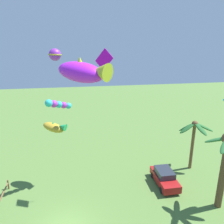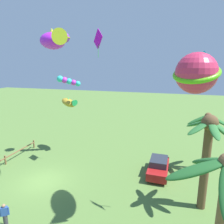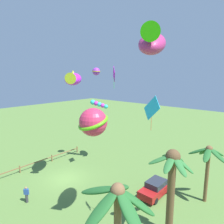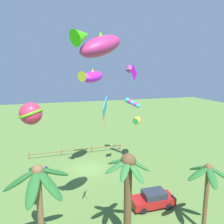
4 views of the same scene
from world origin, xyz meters
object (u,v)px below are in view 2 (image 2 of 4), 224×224
(palm_tree_3, at_px, (208,144))
(kite_tube_7, at_px, (68,81))
(palm_tree_0, at_px, (207,126))
(kite_fish_0, at_px, (69,102))
(spectator_0, at_px, (5,215))
(kite_ball_5, at_px, (196,73))
(kite_diamond_6, at_px, (199,67))
(kite_ball_1, at_px, (65,38))
(kite_fish_3, at_px, (53,40))
(parked_car_0, at_px, (158,167))
(palm_tree_1, at_px, (224,189))
(kite_diamond_4, at_px, (98,39))

(palm_tree_3, height_order, kite_tube_7, kite_tube_7)
(palm_tree_0, xyz_separation_m, kite_fish_0, (-0.48, -14.31, 1.37))
(spectator_0, relative_size, kite_fish_0, 0.60)
(kite_ball_5, xyz_separation_m, kite_diamond_6, (-4.77, 0.57, 0.17))
(kite_tube_7, bearing_deg, kite_ball_1, 14.86)
(kite_ball_5, bearing_deg, kite_fish_3, -122.73)
(parked_car_0, xyz_separation_m, kite_ball_1, (-1.32, -9.65, 11.64))
(kite_fish_3, bearing_deg, palm_tree_1, 61.89)
(palm_tree_3, height_order, parked_car_0, palm_tree_3)
(spectator_0, bearing_deg, kite_fish_0, -171.83)
(kite_fish_0, bearing_deg, parked_car_0, 75.20)
(parked_car_0, relative_size, kite_tube_7, 1.77)
(kite_ball_1, height_order, kite_fish_3, kite_ball_1)
(spectator_0, height_order, kite_diamond_4, kite_diamond_4)
(kite_fish_3, height_order, kite_tube_7, kite_fish_3)
(spectator_0, relative_size, kite_ball_1, 1.07)
(kite_diamond_4, bearing_deg, kite_ball_1, -104.41)
(palm_tree_0, bearing_deg, kite_ball_5, -11.59)
(kite_fish_0, bearing_deg, palm_tree_0, 88.09)
(spectator_0, height_order, kite_fish_3, kite_fish_3)
(palm_tree_0, xyz_separation_m, kite_ball_5, (12.06, -2.47, 5.21))
(palm_tree_3, relative_size, kite_ball_1, 4.55)
(kite_fish_3, distance_m, kite_diamond_6, 10.12)
(parked_car_0, xyz_separation_m, kite_diamond_6, (5.05, 2.15, 8.95))
(palm_tree_0, bearing_deg, kite_fish_3, -62.70)
(palm_tree_0, height_order, kite_fish_3, kite_fish_3)
(kite_diamond_6, bearing_deg, parked_car_0, -156.96)
(parked_car_0, height_order, spectator_0, spectator_0)
(palm_tree_1, height_order, parked_car_0, palm_tree_1)
(kite_ball_1, height_order, kite_diamond_4, kite_diamond_4)
(parked_car_0, distance_m, spectator_0, 12.51)
(palm_tree_0, relative_size, spectator_0, 3.51)
(palm_tree_0, relative_size, parked_car_0, 1.42)
(palm_tree_1, distance_m, kite_tube_7, 17.35)
(palm_tree_0, relative_size, kite_fish_3, 1.52)
(palm_tree_3, distance_m, kite_tube_7, 14.52)
(palm_tree_1, bearing_deg, kite_fish_3, -118.11)
(parked_car_0, relative_size, kite_fish_0, 1.49)
(kite_ball_5, bearing_deg, kite_diamond_6, 173.16)
(kite_ball_5, bearing_deg, kite_ball_1, -134.81)
(kite_ball_1, distance_m, kite_diamond_6, 13.68)
(palm_tree_0, height_order, kite_diamond_4, kite_diamond_4)
(parked_car_0, relative_size, kite_diamond_4, 1.60)
(parked_car_0, distance_m, kite_fish_0, 11.71)
(palm_tree_0, height_order, palm_tree_1, palm_tree_1)
(kite_ball_1, relative_size, kite_diamond_6, 0.62)
(palm_tree_3, distance_m, spectator_0, 13.56)
(kite_ball_1, xyz_separation_m, kite_diamond_4, (0.98, 3.83, -0.40))
(palm_tree_0, xyz_separation_m, kite_fish_3, (6.08, -11.78, 7.23))
(kite_ball_1, bearing_deg, kite_fish_0, -156.07)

